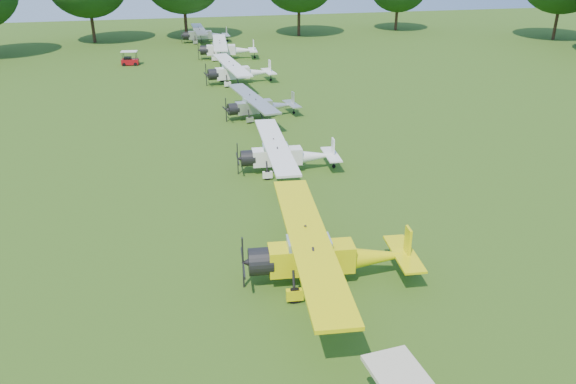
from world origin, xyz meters
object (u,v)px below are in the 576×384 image
aircraft_6 (225,48)px  aircraft_5 (238,71)px  aircraft_2 (325,253)px  aircraft_3 (285,153)px  golf_cart (130,60)px  aircraft_7 (204,34)px  aircraft_4 (259,104)px

aircraft_6 → aircraft_5: bearing=-86.4°
aircraft_2 → aircraft_3: aircraft_2 is taller
golf_cart → aircraft_6: bearing=12.6°
aircraft_2 → aircraft_7: bearing=95.1°
aircraft_2 → aircraft_5: 35.98m
aircraft_5 → aircraft_3: bearing=-96.6°
aircraft_3 → aircraft_6: (0.48, 36.01, 0.11)m
aircraft_5 → aircraft_7: size_ratio=1.06×
aircraft_2 → aircraft_4: (1.33, 23.99, -0.26)m
aircraft_4 → aircraft_6: (0.11, 24.47, 0.17)m
aircraft_2 → golf_cart: size_ratio=6.06×
aircraft_5 → aircraft_6: size_ratio=0.99×
aircraft_2 → aircraft_6: size_ratio=1.07×
aircraft_2 → aircraft_6: 48.49m
aircraft_7 → golf_cart: size_ratio=5.31×
aircraft_4 → aircraft_2: bearing=-102.2°
aircraft_3 → aircraft_4: size_ratio=1.05×
aircraft_5 → aircraft_7: bearing=87.2°
aircraft_3 → aircraft_7: bearing=94.2°
aircraft_4 → golf_cart: 25.83m
aircraft_4 → aircraft_5: aircraft_5 is taller
aircraft_6 → golf_cart: aircraft_6 is taller
aircraft_4 → aircraft_5: bearing=81.6°
aircraft_7 → aircraft_3: bearing=-89.8°
aircraft_4 → aircraft_7: bearing=83.4°
golf_cart → aircraft_3: bearing=-66.2°
aircraft_5 → aircraft_6: bearing=82.9°
aircraft_4 → aircraft_7: (-1.51, 36.46, 0.10)m
golf_cart → aircraft_4: bearing=-57.9°
aircraft_2 → aircraft_3: (0.96, 12.45, -0.20)m
aircraft_7 → aircraft_4: bearing=-88.8°
aircraft_2 → aircraft_3: size_ratio=1.17×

